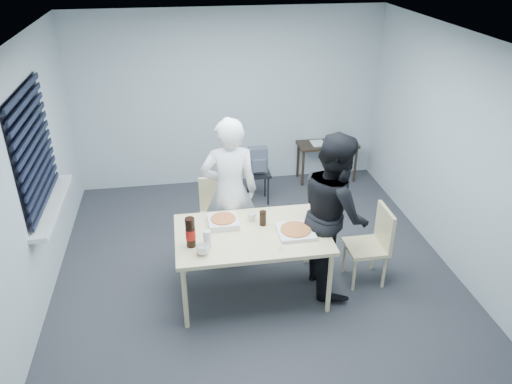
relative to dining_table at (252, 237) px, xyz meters
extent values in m
plane|color=#2E2F34|center=(0.10, 0.29, -0.70)|extent=(5.00, 5.00, 0.00)
plane|color=white|center=(0.10, 0.29, 1.90)|extent=(5.00, 5.00, 0.00)
plane|color=#B1BEC3|center=(0.10, 2.79, 0.60)|extent=(4.50, 0.00, 4.50)
plane|color=#B1BEC3|center=(0.10, -2.21, 0.60)|extent=(4.50, 0.00, 4.50)
plane|color=#B1BEC3|center=(-2.15, 0.29, 0.60)|extent=(0.00, 5.00, 5.00)
plane|color=#B1BEC3|center=(2.35, 0.29, 0.60)|extent=(0.00, 5.00, 5.00)
plane|color=black|center=(-2.14, 0.69, 0.85)|extent=(0.00, 1.30, 1.30)
cube|color=black|center=(-2.11, 0.69, 0.85)|extent=(0.04, 1.30, 1.25)
cube|color=silver|center=(-2.06, 0.69, 0.18)|extent=(0.18, 1.42, 0.05)
cube|color=beige|center=(0.00, 0.00, 0.04)|extent=(1.56, 0.99, 0.04)
cylinder|color=beige|center=(-0.72, -0.43, -0.34)|extent=(0.05, 0.05, 0.72)
cylinder|color=beige|center=(-0.72, 0.43, -0.34)|extent=(0.05, 0.05, 0.72)
cylinder|color=beige|center=(0.72, -0.43, -0.34)|extent=(0.05, 0.05, 0.72)
cylinder|color=beige|center=(0.72, 0.43, -0.34)|extent=(0.05, 0.05, 0.72)
cube|color=beige|center=(-0.27, 0.90, -0.27)|extent=(0.42, 0.42, 0.04)
cube|color=beige|center=(-0.27, 1.09, -0.03)|extent=(0.42, 0.04, 0.44)
cylinder|color=beige|center=(-0.44, 0.73, -0.50)|extent=(0.03, 0.03, 0.41)
cylinder|color=beige|center=(-0.44, 1.07, -0.50)|extent=(0.03, 0.03, 0.41)
cylinder|color=beige|center=(-0.10, 0.73, -0.50)|extent=(0.03, 0.03, 0.41)
cylinder|color=beige|center=(-0.10, 1.07, -0.50)|extent=(0.03, 0.03, 0.41)
cube|color=beige|center=(1.26, 0.02, -0.27)|extent=(0.42, 0.42, 0.04)
cube|color=beige|center=(1.45, 0.02, -0.03)|extent=(0.04, 0.42, 0.44)
cylinder|color=beige|center=(1.09, -0.15, -0.50)|extent=(0.03, 0.03, 0.41)
cylinder|color=beige|center=(1.09, 0.19, -0.50)|extent=(0.03, 0.03, 0.41)
cylinder|color=beige|center=(1.43, -0.15, -0.50)|extent=(0.03, 0.03, 0.41)
cylinder|color=beige|center=(1.43, 0.19, -0.50)|extent=(0.03, 0.03, 0.41)
imported|color=white|center=(-0.14, 0.69, 0.18)|extent=(0.65, 0.42, 1.77)
imported|color=black|center=(0.88, 0.04, 0.18)|extent=(0.47, 0.86, 1.77)
cube|color=#2E2117|center=(1.58, 2.57, -0.11)|extent=(0.91, 0.41, 0.04)
cylinder|color=#2E2117|center=(1.16, 2.41, -0.42)|extent=(0.04, 0.04, 0.57)
cylinder|color=#2E2117|center=(1.16, 2.73, -0.42)|extent=(0.04, 0.04, 0.57)
cylinder|color=#2E2117|center=(1.99, 2.41, -0.42)|extent=(0.04, 0.04, 0.57)
cylinder|color=#2E2117|center=(1.99, 2.73, -0.42)|extent=(0.04, 0.04, 0.57)
cube|color=black|center=(0.40, 2.02, -0.25)|extent=(0.34, 0.34, 0.04)
cylinder|color=black|center=(0.27, 1.89, -0.49)|extent=(0.04, 0.04, 0.43)
cylinder|color=black|center=(0.27, 2.15, -0.49)|extent=(0.04, 0.04, 0.43)
cylinder|color=black|center=(0.53, 1.89, -0.49)|extent=(0.04, 0.04, 0.43)
cylinder|color=black|center=(0.53, 2.15, -0.49)|extent=(0.04, 0.04, 0.43)
cube|color=#555963|center=(0.40, 2.02, -0.05)|extent=(0.27, 0.14, 0.37)
cube|color=#555963|center=(0.40, 1.92, -0.09)|extent=(0.19, 0.05, 0.18)
cube|color=white|center=(-0.27, 0.21, 0.08)|extent=(0.31, 0.31, 0.03)
cube|color=white|center=(-0.27, 0.21, 0.11)|extent=(0.31, 0.31, 0.03)
cylinder|color=#CC7F38|center=(-0.27, 0.21, 0.13)|extent=(0.26, 0.26, 0.01)
cube|color=white|center=(0.44, -0.08, 0.08)|extent=(0.36, 0.36, 0.04)
cylinder|color=#CC7F38|center=(0.44, -0.08, 0.10)|extent=(0.31, 0.31, 0.01)
imported|color=white|center=(-0.52, -0.30, 0.11)|extent=(0.17, 0.17, 0.10)
imported|color=white|center=(0.04, 0.24, 0.11)|extent=(0.10, 0.10, 0.09)
cylinder|color=black|center=(0.14, 0.13, 0.14)|extent=(0.07, 0.07, 0.16)
cylinder|color=black|center=(-0.62, -0.14, 0.22)|extent=(0.09, 0.09, 0.31)
cylinder|color=red|center=(-0.62, -0.14, 0.19)|extent=(0.10, 0.10, 0.10)
cylinder|color=silver|center=(-0.47, -0.19, 0.15)|extent=(0.10, 0.10, 0.18)
torus|color=red|center=(0.23, -0.35, 0.06)|extent=(0.07, 0.07, 0.00)
cube|color=white|center=(1.43, 2.59, -0.09)|extent=(0.25, 0.30, 0.00)
cube|color=black|center=(1.80, 2.62, -0.06)|extent=(0.16, 0.13, 0.06)
camera|label=1|loc=(-0.66, -4.27, 2.80)|focal=35.00mm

